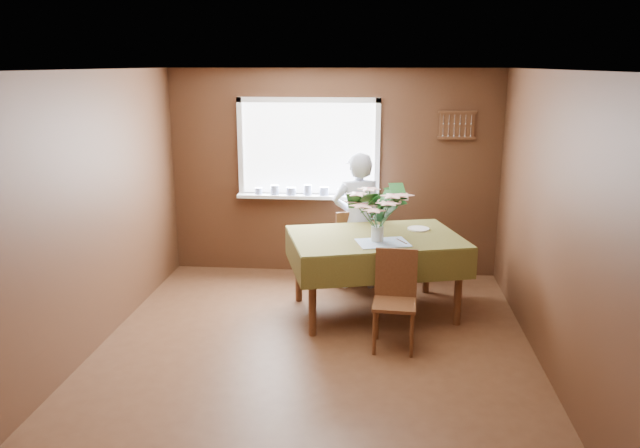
# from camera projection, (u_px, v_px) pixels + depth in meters

# --- Properties ---
(floor) EXTENTS (4.50, 4.50, 0.00)m
(floor) POSITION_uv_depth(u_px,v_px,m) (314.00, 349.00, 5.73)
(floor) COLOR #4C2C1A
(floor) RESTS_ON ground
(ceiling) EXTENTS (4.50, 4.50, 0.00)m
(ceiling) POSITION_uv_depth(u_px,v_px,m) (314.00, 70.00, 5.10)
(ceiling) COLOR white
(ceiling) RESTS_ON wall_back
(wall_back) EXTENTS (4.00, 0.00, 4.00)m
(wall_back) POSITION_uv_depth(u_px,v_px,m) (333.00, 173.00, 7.59)
(wall_back) COLOR brown
(wall_back) RESTS_ON floor
(wall_front) EXTENTS (4.00, 0.00, 4.00)m
(wall_front) POSITION_uv_depth(u_px,v_px,m) (269.00, 320.00, 3.25)
(wall_front) COLOR brown
(wall_front) RESTS_ON floor
(wall_left) EXTENTS (0.00, 4.50, 4.50)m
(wall_left) POSITION_uv_depth(u_px,v_px,m) (93.00, 212.00, 5.60)
(wall_left) COLOR brown
(wall_left) RESTS_ON floor
(wall_right) EXTENTS (0.00, 4.50, 4.50)m
(wall_right) POSITION_uv_depth(u_px,v_px,m) (551.00, 223.00, 5.23)
(wall_right) COLOR brown
(wall_right) RESTS_ON floor
(window_assembly) EXTENTS (1.72, 0.20, 1.22)m
(window_assembly) POSITION_uv_depth(u_px,v_px,m) (308.00, 166.00, 7.54)
(window_assembly) COLOR white
(window_assembly) RESTS_ON wall_back
(spoon_rack) EXTENTS (0.44, 0.05, 0.33)m
(spoon_rack) POSITION_uv_depth(u_px,v_px,m) (457.00, 125.00, 7.27)
(spoon_rack) COLOR #59331D
(spoon_rack) RESTS_ON wall_back
(dining_table) EXTENTS (1.97, 1.59, 0.84)m
(dining_table) POSITION_uv_depth(u_px,v_px,m) (375.00, 245.00, 6.41)
(dining_table) COLOR #59331D
(dining_table) RESTS_ON floor
(chair_far) EXTENTS (0.49, 0.49, 0.91)m
(chair_far) POSITION_uv_depth(u_px,v_px,m) (350.00, 244.00, 7.30)
(chair_far) COLOR #59331D
(chair_far) RESTS_ON floor
(chair_near) EXTENTS (0.41, 0.41, 0.90)m
(chair_near) POSITION_uv_depth(u_px,v_px,m) (395.00, 294.00, 5.71)
(chair_near) COLOR #59331D
(chair_near) RESTS_ON floor
(seated_woman) EXTENTS (0.63, 0.45, 1.59)m
(seated_woman) POSITION_uv_depth(u_px,v_px,m) (358.00, 221.00, 7.15)
(seated_woman) COLOR white
(seated_woman) RESTS_ON floor
(flower_bouquet) EXTENTS (0.63, 0.63, 0.54)m
(flower_bouquet) POSITION_uv_depth(u_px,v_px,m) (378.00, 207.00, 6.10)
(flower_bouquet) COLOR white
(flower_bouquet) RESTS_ON dining_table
(side_plate) EXTENTS (0.23, 0.23, 0.01)m
(side_plate) POSITION_uv_depth(u_px,v_px,m) (418.00, 229.00, 6.63)
(side_plate) COLOR white
(side_plate) RESTS_ON dining_table
(table_knife) EXTENTS (0.11, 0.19, 0.00)m
(table_knife) POSITION_uv_depth(u_px,v_px,m) (402.00, 241.00, 6.15)
(table_knife) COLOR silver
(table_knife) RESTS_ON dining_table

